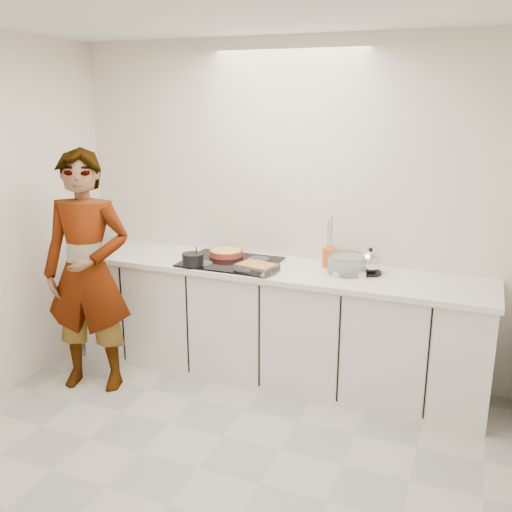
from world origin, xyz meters
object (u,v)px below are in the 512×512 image
at_px(hob, 231,262).
at_px(baking_dish, 257,267).
at_px(cook, 88,273).
at_px(tart_dish, 226,252).
at_px(utensil_crock, 330,257).
at_px(saucepan, 193,259).
at_px(mixing_bowl, 348,265).
at_px(kettle, 370,263).

distance_m(hob, baking_dish, 0.34).
bearing_deg(hob, cook, -144.70).
relative_size(tart_dish, cook, 0.19).
xyz_separation_m(hob, baking_dish, (0.29, -0.17, 0.04)).
bearing_deg(hob, baking_dish, -30.28).
bearing_deg(utensil_crock, cook, -153.28).
bearing_deg(saucepan, mixing_bowl, 14.50).
height_order(hob, baking_dish, baking_dish).
relative_size(tart_dish, kettle, 1.73).
height_order(saucepan, utensil_crock, saucepan).
relative_size(tart_dish, mixing_bowl, 1.04).
distance_m(hob, mixing_bowl, 0.91).
relative_size(hob, saucepan, 3.33).
distance_m(baking_dish, mixing_bowl, 0.67).
bearing_deg(baking_dish, kettle, 20.19).
height_order(mixing_bowl, utensil_crock, utensil_crock).
relative_size(utensil_crock, cook, 0.08).
bearing_deg(cook, hob, 20.25).
relative_size(kettle, cook, 0.11).
bearing_deg(utensil_crock, mixing_bowl, -33.30).
relative_size(saucepan, cook, 0.12).
bearing_deg(saucepan, cook, -147.96).
distance_m(mixing_bowl, kettle, 0.16).
distance_m(tart_dish, baking_dish, 0.49).
bearing_deg(utensil_crock, saucepan, -157.26).
bearing_deg(baking_dish, cook, -158.84).
bearing_deg(mixing_bowl, utensil_crock, 146.70).
relative_size(baking_dish, utensil_crock, 2.25).
height_order(saucepan, kettle, kettle).
height_order(saucepan, cook, cook).
distance_m(hob, utensil_crock, 0.77).
distance_m(tart_dish, kettle, 1.16).
height_order(mixing_bowl, cook, cook).
bearing_deg(tart_dish, hob, -53.57).
distance_m(tart_dish, saucepan, 0.36).
bearing_deg(mixing_bowl, saucepan, -165.50).
bearing_deg(cook, mixing_bowl, 6.45).
bearing_deg(hob, mixing_bowl, 5.18).
relative_size(mixing_bowl, kettle, 1.66).
relative_size(saucepan, baking_dish, 0.68).
relative_size(saucepan, utensil_crock, 1.52).
xyz_separation_m(mixing_bowl, kettle, (0.15, 0.03, 0.02)).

